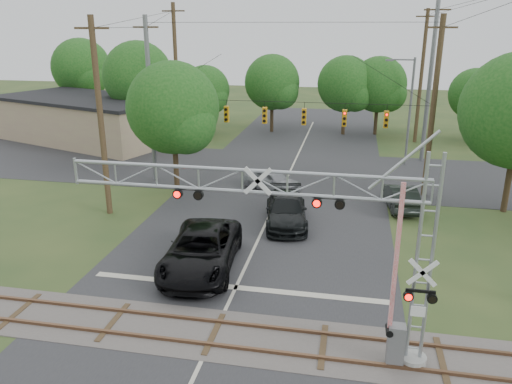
% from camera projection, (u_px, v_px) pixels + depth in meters
% --- Properties ---
extents(ground, '(160.00, 160.00, 0.00)m').
position_uv_depth(ground, '(198.00, 370.00, 16.52)').
color(ground, '#2C431F').
rests_on(ground, ground).
extents(road_main, '(14.00, 90.00, 0.02)m').
position_uv_depth(road_main, '(256.00, 245.00, 25.82)').
color(road_main, '#2B2B2E').
rests_on(road_main, ground).
extents(road_cross, '(90.00, 12.00, 0.02)m').
position_uv_depth(road_cross, '(290.00, 171.00, 38.84)').
color(road_cross, '#2B2B2E').
rests_on(road_cross, ground).
extents(railroad_track, '(90.00, 3.20, 0.17)m').
position_uv_depth(railroad_track, '(214.00, 334.00, 18.37)').
color(railroad_track, '#4B4541').
rests_on(railroad_track, ground).
extents(crossing_gantry, '(12.17, 0.94, 7.33)m').
position_uv_depth(crossing_gantry, '(312.00, 230.00, 15.95)').
color(crossing_gantry, gray).
rests_on(crossing_gantry, ground).
extents(traffic_signal_span, '(19.34, 0.36, 11.50)m').
position_uv_depth(traffic_signal_span, '(298.00, 108.00, 33.17)').
color(traffic_signal_span, slate).
rests_on(traffic_signal_span, ground).
extents(pickup_black, '(3.66, 6.92, 1.86)m').
position_uv_depth(pickup_black, '(201.00, 250.00, 23.09)').
color(pickup_black, black).
rests_on(pickup_black, ground).
extents(car_dark, '(3.13, 5.90, 1.63)m').
position_uv_depth(car_dark, '(286.00, 210.00, 28.43)').
color(car_dark, black).
rests_on(car_dark, ground).
extents(sedan_silver, '(4.52, 3.32, 1.43)m').
position_uv_depth(sedan_silver, '(272.00, 180.00, 34.28)').
color(sedan_silver, '#939499').
rests_on(sedan_silver, ground).
extents(suv_dark, '(2.16, 4.73, 1.50)m').
position_uv_depth(suv_dark, '(401.00, 196.00, 30.87)').
color(suv_dark, black).
rests_on(suv_dark, ground).
extents(commercial_building, '(20.11, 14.74, 4.22)m').
position_uv_depth(commercial_building, '(88.00, 118.00, 48.93)').
color(commercial_building, tan).
rests_on(commercial_building, ground).
extents(streetlight, '(2.26, 0.24, 8.49)m').
position_uv_depth(streetlight, '(408.00, 106.00, 39.33)').
color(streetlight, slate).
rests_on(streetlight, ground).
extents(utility_poles, '(25.66, 30.35, 13.44)m').
position_uv_depth(utility_poles, '(332.00, 92.00, 35.24)').
color(utility_poles, '#3C2B1B').
rests_on(utility_poles, ground).
extents(treeline, '(55.54, 30.15, 9.54)m').
position_uv_depth(treeline, '(289.00, 85.00, 45.42)').
color(treeline, '#382919').
rests_on(treeline, ground).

